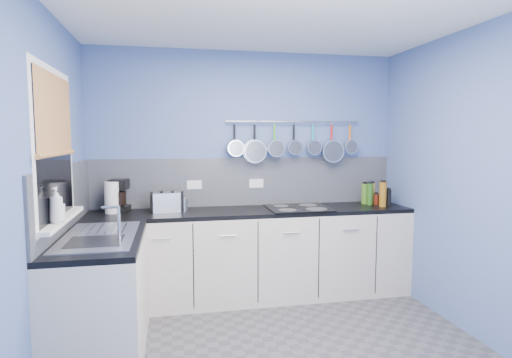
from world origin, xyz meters
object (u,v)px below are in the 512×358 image
object	(u,v)px
toaster	(167,202)
canister	(183,204)
soap_bottle_b	(58,209)
soap_bottle_a	(56,205)
coffee_maker	(119,196)
hob	(298,208)
paper_towel	(112,198)

from	to	relation	value
toaster	canister	distance (m)	0.15
soap_bottle_b	soap_bottle_a	bearing A→B (deg)	-90.00
coffee_maker	hob	size ratio (longest dim) A/B	0.51
soap_bottle_a	canister	distance (m)	1.46
soap_bottle_b	coffee_maker	bearing A→B (deg)	78.07
toaster	canister	world-z (taller)	toaster
soap_bottle_b	hob	world-z (taller)	soap_bottle_b
paper_towel	toaster	world-z (taller)	paper_towel
toaster	hob	bearing A→B (deg)	-14.30
paper_towel	coffee_maker	distance (m)	0.09
soap_bottle_a	soap_bottle_b	size ratio (longest dim) A/B	1.39
soap_bottle_b	canister	bearing A→B (deg)	52.61
coffee_maker	paper_towel	bearing A→B (deg)	-121.61
soap_bottle_a	paper_towel	distance (m)	1.19
hob	canister	bearing A→B (deg)	174.95
soap_bottle_a	canister	size ratio (longest dim) A/B	1.89
soap_bottle_a	toaster	world-z (taller)	soap_bottle_a
soap_bottle_a	soap_bottle_b	bearing A→B (deg)	90.00
soap_bottle_b	hob	distance (m)	2.25
canister	toaster	bearing A→B (deg)	-175.68
toaster	hob	world-z (taller)	toaster
coffee_maker	canister	xyz separation A→B (m)	(0.60, -0.07, -0.09)
paper_towel	hob	size ratio (longest dim) A/B	0.49
paper_towel	coffee_maker	xyz separation A→B (m)	(0.06, 0.07, 0.01)
paper_towel	canister	distance (m)	0.67
canister	hob	xyz separation A→B (m)	(1.14, -0.10, -0.06)
soap_bottle_b	coffee_maker	size ratio (longest dim) A/B	0.55
paper_towel	hob	bearing A→B (deg)	-3.41
soap_bottle_b	toaster	distance (m)	1.32
soap_bottle_a	coffee_maker	bearing A→B (deg)	78.48
hob	paper_towel	bearing A→B (deg)	176.59
soap_bottle_b	canister	xyz separation A→B (m)	(0.86, 1.12, -0.17)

